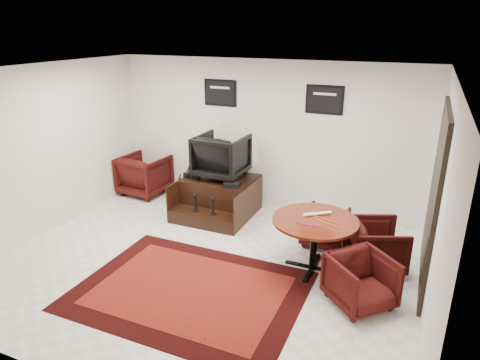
% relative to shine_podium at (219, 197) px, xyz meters
% --- Properties ---
extents(ground, '(6.00, 6.00, 0.00)m').
position_rel_shine_podium_xyz_m(ground, '(0.62, -1.78, -0.31)').
color(ground, white).
rests_on(ground, ground).
extents(room_shell, '(6.02, 5.02, 2.81)m').
position_rel_shine_podium_xyz_m(room_shell, '(1.03, -1.65, 1.47)').
color(room_shell, white).
rests_on(room_shell, ground).
extents(area_rug, '(2.98, 2.23, 0.01)m').
position_rel_shine_podium_xyz_m(area_rug, '(0.76, -2.44, -0.31)').
color(area_rug, black).
rests_on(area_rug, ground).
extents(shine_podium, '(1.32, 1.35, 0.68)m').
position_rel_shine_podium_xyz_m(shine_podium, '(0.00, 0.00, 0.00)').
color(shine_podium, black).
rests_on(shine_podium, ground).
extents(shine_chair, '(0.89, 0.83, 0.90)m').
position_rel_shine_podium_xyz_m(shine_chair, '(0.00, 0.14, 0.81)').
color(shine_chair, black).
rests_on(shine_chair, shine_podium).
extents(shoes_pair, '(0.23, 0.28, 0.10)m').
position_rel_shine_podium_xyz_m(shoes_pair, '(-0.52, -0.07, 0.41)').
color(shoes_pair, black).
rests_on(shoes_pair, shine_podium).
extents(polish_kit, '(0.30, 0.23, 0.09)m').
position_rel_shine_podium_xyz_m(polish_kit, '(0.40, -0.28, 0.41)').
color(polish_kit, black).
rests_on(polish_kit, shine_podium).
extents(umbrella_black, '(0.29, 0.11, 0.79)m').
position_rel_shine_podium_xyz_m(umbrella_black, '(-0.79, -0.24, 0.08)').
color(umbrella_black, black).
rests_on(umbrella_black, ground).
extents(umbrella_hooked, '(0.34, 0.13, 0.92)m').
position_rel_shine_podium_xyz_m(umbrella_hooked, '(-0.76, 0.05, 0.15)').
color(umbrella_hooked, black).
rests_on(umbrella_hooked, ground).
extents(armchair_side, '(0.95, 0.89, 0.91)m').
position_rel_shine_podium_xyz_m(armchair_side, '(-1.88, 0.29, 0.14)').
color(armchair_side, black).
rests_on(armchair_side, ground).
extents(meeting_table, '(1.21, 1.21, 0.79)m').
position_rel_shine_podium_xyz_m(meeting_table, '(2.12, -1.24, 0.39)').
color(meeting_table, '#3E1108').
rests_on(meeting_table, ground).
extents(table_chair_back, '(0.69, 0.65, 0.67)m').
position_rel_shine_podium_xyz_m(table_chair_back, '(2.11, -0.43, 0.02)').
color(table_chair_back, black).
rests_on(table_chair_back, ground).
extents(table_chair_window, '(0.94, 0.97, 0.78)m').
position_rel_shine_podium_xyz_m(table_chair_window, '(2.95, -0.83, 0.08)').
color(table_chair_window, black).
rests_on(table_chair_window, ground).
extents(table_chair_corner, '(0.98, 0.98, 0.74)m').
position_rel_shine_podium_xyz_m(table_chair_corner, '(2.88, -1.83, 0.06)').
color(table_chair_corner, black).
rests_on(table_chair_corner, ground).
extents(paper_roll, '(0.37, 0.29, 0.05)m').
position_rel_shine_podium_xyz_m(paper_roll, '(2.12, -1.10, 0.51)').
color(paper_roll, silver).
rests_on(paper_roll, meeting_table).
extents(table_clutter, '(0.57, 0.35, 0.01)m').
position_rel_shine_podium_xyz_m(table_clutter, '(2.23, -1.29, 0.49)').
color(table_clutter, '#E5500C').
rests_on(table_clutter, meeting_table).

